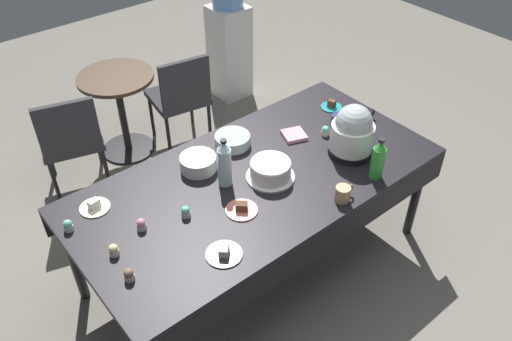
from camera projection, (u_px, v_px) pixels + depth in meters
The scene contains 26 objects.
ground at pixel (256, 261), 3.54m from camera, with size 9.00×9.00×0.00m, color slate.
potluck_table at pixel (256, 185), 3.10m from camera, with size 2.20×1.10×0.75m.
frosted_layer_cake at pixel (270, 170), 3.03m from camera, with size 0.29×0.29×0.11m.
slow_cooker at pixel (352, 132), 3.15m from camera, with size 0.27×0.27×0.34m.
glass_salad_bowl at pixel (233, 140), 3.29m from camera, with size 0.23×0.23×0.07m, color #B2C6BC.
ceramic_snack_bowl at pixel (198, 163), 3.10m from camera, with size 0.22×0.22×0.09m, color silver.
dessert_plate_charcoal at pixel (224, 253), 2.59m from camera, with size 0.19×0.19×0.06m.
dessert_plate_coral at pixel (242, 209), 2.84m from camera, with size 0.18×0.18×0.05m.
dessert_plate_cream at pixel (95, 206), 2.85m from camera, with size 0.17×0.17×0.06m.
dessert_plate_teal at pixel (331, 106), 3.64m from camera, with size 0.15×0.15×0.06m.
cupcake_vanilla at pixel (141, 224), 2.72m from camera, with size 0.05×0.05×0.07m.
cupcake_cocoa at pixel (186, 212), 2.79m from camera, with size 0.05×0.05×0.07m.
cupcake_berry at pixel (325, 131), 3.37m from camera, with size 0.05×0.05×0.07m.
cupcake_lemon at pixel (68, 226), 2.71m from camera, with size 0.05×0.05×0.07m.
cupcake_rose at pixel (129, 275), 2.46m from camera, with size 0.05×0.05×0.07m.
cupcake_mint at pixel (114, 250), 2.58m from camera, with size 0.05×0.05×0.07m.
soda_bottle_water at pixel (224, 164), 2.93m from camera, with size 0.08×0.08×0.31m.
soda_bottle_lime_soda at pixel (378, 160), 2.99m from camera, with size 0.08×0.08×0.27m.
coffee_mug_navy at pixel (337, 121), 3.43m from camera, with size 0.12×0.07×0.10m.
coffee_mug_tan at pixel (343, 194), 2.88m from camera, with size 0.13×0.08×0.09m.
coffee_mug_black at pixel (367, 116), 3.49m from camera, with size 0.11×0.07×0.09m.
paper_napkin_stack at pixel (294, 135), 3.37m from camera, with size 0.14×0.14×0.02m, color pink.
maroon_chair_left at pixel (70, 137), 3.82m from camera, with size 0.54×0.54×0.85m.
maroon_chair_right at pixel (181, 94), 4.29m from camera, with size 0.50×0.50×0.85m.
round_cafe_table at pixel (120, 100), 4.20m from camera, with size 0.60×0.60×0.72m.
water_cooler at pixel (229, 39), 4.87m from camera, with size 0.32×0.32×1.24m.
Camera 1 is at (-1.49, -1.81, 2.72)m, focal length 36.58 mm.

